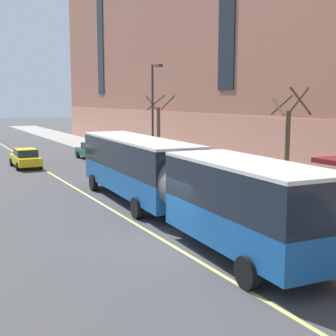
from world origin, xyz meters
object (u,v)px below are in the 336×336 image
object	(u,v)px
street_lamp	(154,107)
city_bus	(169,176)
parked_car_green_2	(92,151)
street_tree_far_uptown	(159,129)
street_tree_mid_block	(288,143)
taxi_cab	(26,158)
parked_car_navy_0	(160,172)

from	to	relation	value
street_lamp	city_bus	bearing A→B (deg)	-112.79
parked_car_green_2	street_tree_far_uptown	world-z (taller)	street_tree_far_uptown
street_tree_mid_block	street_tree_far_uptown	bearing A→B (deg)	89.97
street_tree_far_uptown	street_lamp	xyz separation A→B (m)	(-1.99, -3.26, 1.85)
city_bus	taxi_cab	size ratio (longest dim) A/B	4.23
street_lamp	street_tree_mid_block	bearing A→B (deg)	-81.02
parked_car_navy_0	street_lamp	size ratio (longest dim) A/B	0.57
parked_car_green_2	taxi_cab	size ratio (longest dim) A/B	0.97
city_bus	parked_car_green_2	world-z (taller)	city_bus
parked_car_green_2	street_tree_far_uptown	distance (m)	7.75
parked_car_navy_0	street_tree_mid_block	bearing A→B (deg)	-65.20
parked_car_green_2	street_tree_mid_block	bearing A→B (deg)	-80.47
parked_car_green_2	taxi_cab	xyz separation A→B (m)	(-6.51, -2.67, 0.00)
street_tree_far_uptown	street_tree_mid_block	bearing A→B (deg)	-90.03
parked_car_green_2	taxi_cab	distance (m)	7.04
city_bus	street_lamp	bearing A→B (deg)	67.21
parked_car_navy_0	taxi_cab	size ratio (longest dim) A/B	0.96
street_tree_mid_block	street_tree_far_uptown	size ratio (longest dim) A/B	1.05
parked_car_green_2	street_tree_mid_block	xyz separation A→B (m)	(3.73, -22.21, 2.41)
city_bus	street_lamp	xyz separation A→B (m)	(5.50, 13.09, 2.90)
city_bus	taxi_cab	world-z (taller)	city_bus
city_bus	street_tree_far_uptown	xyz separation A→B (m)	(7.49, 16.34, 1.04)
taxi_cab	parked_car_navy_0	bearing A→B (deg)	-60.43
taxi_cab	street_lamp	world-z (taller)	street_lamp
parked_car_navy_0	parked_car_green_2	size ratio (longest dim) A/B	0.99
taxi_cab	street_tree_mid_block	size ratio (longest dim) A/B	0.78
street_lamp	taxi_cab	bearing A→B (deg)	139.81
parked_car_green_2	street_tree_mid_block	distance (m)	22.65
street_tree_mid_block	street_lamp	distance (m)	12.84
parked_car_navy_0	parked_car_green_2	bearing A→B (deg)	90.08
taxi_cab	street_tree_far_uptown	bearing A→B (deg)	-19.93
street_tree_far_uptown	parked_car_green_2	bearing A→B (deg)	120.33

